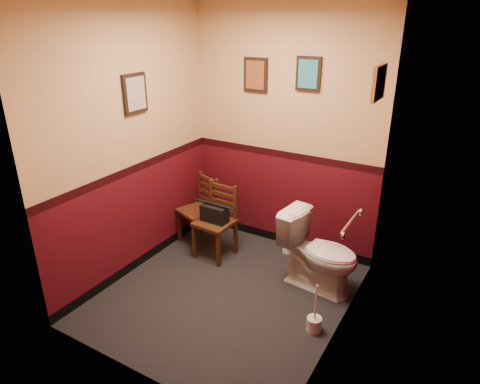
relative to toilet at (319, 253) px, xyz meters
The scene contains 16 objects.
floor 0.99m from the toilet, 141.88° to the right, with size 2.20×2.40×0.00m, color black.
wall_back 1.36m from the toilet, 138.59° to the left, with size 2.20×2.70×0.00m, color #460B14.
wall_front 2.14m from the toilet, 112.19° to the right, with size 2.20×2.70×0.00m, color #460B14.
wall_left 2.14m from the toilet, 162.75° to the right, with size 2.40×2.70×0.00m, color #460B14.
wall_right 1.18m from the toilet, 56.08° to the right, with size 2.40×2.70×0.00m, color #460B14.
grab_bar 0.73m from the toilet, 42.04° to the right, with size 0.05×0.56×0.06m.
framed_print_back_a 1.99m from the toilet, 150.13° to the left, with size 0.28×0.04×0.36m.
framed_print_back_b 1.79m from the toilet, 127.41° to the left, with size 0.26×0.04×0.34m.
framed_print_left 2.37m from the toilet, 165.51° to the right, with size 0.04×0.30×0.38m.
framed_print_right 1.70m from the toilet, ahead, with size 0.04×0.34×0.28m.
toilet is the anchor object (origin of this frame).
toilet_brush 0.74m from the toilet, 71.41° to the right, with size 0.13×0.13×0.47m.
chair_left 1.57m from the toilet, behind, with size 0.49×0.49×0.82m.
chair_right 1.22m from the toilet, behind, with size 0.41×0.41×0.83m.
handbag 1.23m from the toilet, behind, with size 0.30×0.15×0.22m.
tp_stack 0.73m from the toilet, 135.88° to the left, with size 0.24×0.13×0.21m.
Camera 1 is at (1.88, -2.96, 2.57)m, focal length 32.00 mm.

